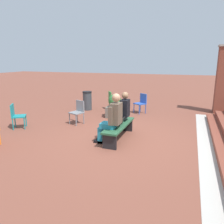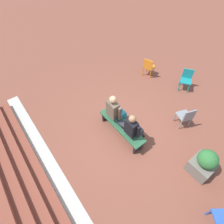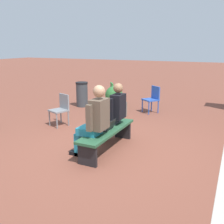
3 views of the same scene
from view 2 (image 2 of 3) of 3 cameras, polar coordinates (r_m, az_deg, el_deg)
name	(u,v)px [view 2 (image 2 of 3)]	position (r m, az deg, el deg)	size (l,w,h in m)	color
ground_plane	(124,135)	(5.87, 3.78, -7.58)	(60.00, 60.00, 0.00)	brown
concrete_strip	(56,176)	(5.45, -17.78, -19.35)	(7.93, 0.40, 0.01)	#B7B2A8
brick_steps	(19,196)	(5.36, -28.10, -23.04)	(7.13, 1.20, 0.60)	brown
bench	(122,127)	(5.62, 3.15, -4.95)	(1.80, 0.44, 0.45)	#285638
person_student	(133,128)	(5.18, 7.02, -5.30)	(0.54, 0.68, 1.34)	#383842
person_adult	(116,110)	(5.54, 1.19, 0.50)	(0.58, 0.74, 1.41)	teal
laptop	(121,124)	(5.51, 2.93, -3.93)	(0.32, 0.29, 0.21)	black
plastic_chair_near_bench_right	(186,116)	(6.22, 22.99, -1.25)	(0.54, 0.54, 0.84)	gray
plastic_chair_far_left	(186,78)	(7.77, 23.14, 10.06)	(0.58, 0.58, 0.84)	teal
plastic_chair_by_pillar	(149,66)	(8.01, 11.88, 14.42)	(0.54, 0.54, 0.84)	orange
planter	(204,163)	(5.48, 27.85, -14.62)	(0.60, 0.60, 0.94)	#6B665B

